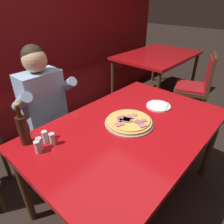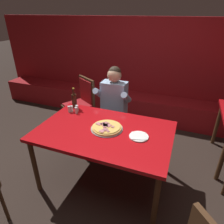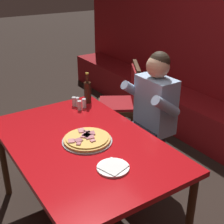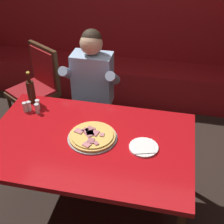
# 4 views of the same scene
# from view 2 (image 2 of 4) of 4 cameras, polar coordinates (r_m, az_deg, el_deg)

# --- Properties ---
(ground_plane) EXTENTS (24.00, 24.00, 0.00)m
(ground_plane) POSITION_cam_2_polar(r_m,az_deg,el_deg) (2.79, -1.95, -18.60)
(ground_plane) COLOR black
(booth_wall_panel) EXTENTS (6.80, 0.16, 1.90)m
(booth_wall_panel) POSITION_cam_2_polar(r_m,az_deg,el_deg) (4.17, 9.83, 12.22)
(booth_wall_panel) COLOR maroon
(booth_wall_panel) RESTS_ON ground_plane
(booth_bench) EXTENTS (6.46, 0.48, 0.46)m
(booth_bench) POSITION_cam_2_polar(r_m,az_deg,el_deg) (4.12, 8.10, 1.48)
(booth_bench) COLOR maroon
(booth_bench) RESTS_ON ground_plane
(main_dining_table) EXTENTS (1.54, 0.99, 0.77)m
(main_dining_table) POSITION_cam_2_polar(r_m,az_deg,el_deg) (2.34, -2.22, -6.57)
(main_dining_table) COLOR #422816
(main_dining_table) RESTS_ON ground_plane
(pizza) EXTENTS (0.37, 0.37, 0.05)m
(pizza) POSITION_cam_2_polar(r_m,az_deg,el_deg) (2.31, -1.52, -4.48)
(pizza) COLOR #9E9EA3
(pizza) RESTS_ON main_dining_table
(plate_white_paper) EXTENTS (0.21, 0.21, 0.02)m
(plate_white_paper) POSITION_cam_2_polar(r_m,az_deg,el_deg) (2.19, 7.68, -6.90)
(plate_white_paper) COLOR white
(plate_white_paper) RESTS_ON main_dining_table
(beer_bottle) EXTENTS (0.07, 0.07, 0.29)m
(beer_bottle) POSITION_cam_2_polar(r_m,az_deg,el_deg) (2.82, -10.72, 3.28)
(beer_bottle) COLOR black
(beer_bottle) RESTS_ON main_dining_table
(shaker_black_pepper) EXTENTS (0.04, 0.04, 0.09)m
(shaker_black_pepper) POSITION_cam_2_polar(r_m,az_deg,el_deg) (2.74, -11.44, 0.83)
(shaker_black_pepper) COLOR silver
(shaker_black_pepper) RESTS_ON main_dining_table
(shaker_red_pepper_flakes) EXTENTS (0.04, 0.04, 0.09)m
(shaker_red_pepper_flakes) POSITION_cam_2_polar(r_m,az_deg,el_deg) (2.74, -9.94, 0.95)
(shaker_red_pepper_flakes) COLOR silver
(shaker_red_pepper_flakes) RESTS_ON main_dining_table
(shaker_parmesan) EXTENTS (0.04, 0.04, 0.09)m
(shaker_parmesan) POSITION_cam_2_polar(r_m,az_deg,el_deg) (2.74, -12.13, 0.73)
(shaker_parmesan) COLOR silver
(shaker_parmesan) RESTS_ON main_dining_table
(shaker_oregano) EXTENTS (0.04, 0.04, 0.09)m
(shaker_oregano) POSITION_cam_2_polar(r_m,az_deg,el_deg) (2.68, -10.20, 0.39)
(shaker_oregano) COLOR silver
(shaker_oregano) RESTS_ON main_dining_table
(diner_seated_blue_shirt) EXTENTS (0.53, 0.53, 1.27)m
(diner_seated_blue_shirt) POSITION_cam_2_polar(r_m,az_deg,el_deg) (3.05, 0.06, 2.08)
(diner_seated_blue_shirt) COLOR black
(diner_seated_blue_shirt) RESTS_ON ground_plane
(dining_chair_side_aisle) EXTENTS (0.60, 0.60, 0.98)m
(dining_chair_side_aisle) POSITION_cam_2_polar(r_m,az_deg,el_deg) (3.53, -8.72, 3.06)
(dining_chair_side_aisle) COLOR #422816
(dining_chair_side_aisle) RESTS_ON ground_plane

